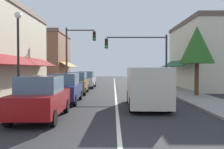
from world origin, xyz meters
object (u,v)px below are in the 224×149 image
traffic_signal_left_corner (76,49)px  traffic_signal_mast_arm (144,52)px  tree_right_near (197,45)px  parked_car_far_left (86,80)px  parked_car_second_left (65,88)px  van_in_lane (147,86)px  street_lamp_left_near (18,44)px  parked_car_third_left (76,83)px  parked_car_nearest_left (41,98)px

traffic_signal_left_corner → traffic_signal_mast_arm: bearing=-9.6°
traffic_signal_left_corner → tree_right_near: size_ratio=1.18×
parked_car_far_left → traffic_signal_mast_arm: (5.72, -3.04, 2.77)m
tree_right_near → parked_car_second_left: bearing=-161.6°
van_in_lane → traffic_signal_mast_arm: (1.04, 9.48, 2.50)m
street_lamp_left_near → parked_car_third_left: bearing=74.4°
traffic_signal_left_corner → tree_right_near: (9.79, -6.02, -0.21)m
parked_car_second_left → street_lamp_left_near: street_lamp_left_near is taller
tree_right_near → street_lamp_left_near: bearing=-156.0°
parked_car_third_left → traffic_signal_mast_arm: size_ratio=0.71×
parked_car_far_left → traffic_signal_mast_arm: 7.04m
parked_car_second_left → tree_right_near: (9.03, 3.01, 2.90)m
traffic_signal_left_corner → parked_car_far_left: bearing=67.0°
van_in_lane → street_lamp_left_near: bearing=-175.3°
parked_car_far_left → street_lamp_left_near: size_ratio=0.82×
street_lamp_left_near → van_in_lane: bearing=3.1°
parked_car_third_left → parked_car_far_left: same height
parked_car_second_left → tree_right_near: 9.95m
van_in_lane → tree_right_near: bearing=48.4°
traffic_signal_left_corner → street_lamp_left_near: traffic_signal_left_corner is taller
parked_car_second_left → traffic_signal_mast_arm: size_ratio=0.70×
parked_car_far_left → van_in_lane: bearing=-68.6°
parked_car_second_left → street_lamp_left_near: bearing=-137.6°
parked_car_far_left → street_lamp_left_near: (-2.09, -12.88, 2.49)m
traffic_signal_mast_arm → street_lamp_left_near: (-7.81, -9.84, -0.28)m
parked_car_far_left → tree_right_near: 12.33m
street_lamp_left_near → tree_right_near: (11.06, 4.93, 0.41)m
traffic_signal_mast_arm → street_lamp_left_near: 12.57m
street_lamp_left_near → tree_right_near: 12.12m
street_lamp_left_near → parked_car_nearest_left: bearing=-53.2°
van_in_lane → street_lamp_left_near: size_ratio=1.04×
parked_car_far_left → tree_right_near: tree_right_near is taller
parked_car_third_left → van_in_lane: size_ratio=0.79×
parked_car_nearest_left → traffic_signal_left_corner: size_ratio=0.68×
parked_car_far_left → traffic_signal_left_corner: 3.74m
parked_car_far_left → street_lamp_left_near: bearing=-98.3°
parked_car_nearest_left → van_in_lane: size_ratio=0.79×
parked_car_third_left → traffic_signal_left_corner: bearing=98.2°
parked_car_nearest_left → parked_car_far_left: (0.09, 15.55, 0.00)m
tree_right_near → parked_car_third_left: bearing=167.4°
parked_car_third_left → traffic_signal_left_corner: (-0.67, 3.98, 3.11)m
parked_car_far_left → traffic_signal_mast_arm: size_ratio=0.70×
parked_car_nearest_left → street_lamp_left_near: street_lamp_left_near is taller
parked_car_second_left → traffic_signal_left_corner: size_ratio=0.68×
traffic_signal_mast_arm → van_in_lane: bearing=-96.3°
tree_right_near → parked_car_nearest_left: bearing=-140.0°
traffic_signal_left_corner → tree_right_near: 11.49m
parked_car_third_left → traffic_signal_mast_arm: bearing=24.6°
parked_car_nearest_left → parked_car_second_left: size_ratio=1.00×
van_in_lane → traffic_signal_mast_arm: 9.86m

